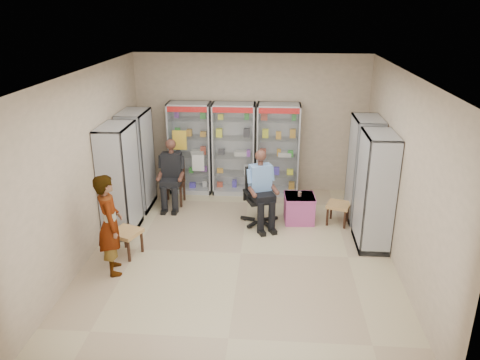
# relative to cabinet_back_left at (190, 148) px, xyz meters

# --- Properties ---
(floor) EXTENTS (6.00, 6.00, 0.00)m
(floor) POSITION_rel_cabinet_back_left_xyz_m (1.30, -2.73, -1.00)
(floor) COLOR tan
(floor) RESTS_ON ground
(room_shell) EXTENTS (5.02, 6.02, 3.01)m
(room_shell) POSITION_rel_cabinet_back_left_xyz_m (1.30, -2.73, 0.97)
(room_shell) COLOR #C2AC90
(room_shell) RESTS_ON ground
(cabinet_back_left) EXTENTS (0.90, 0.50, 2.00)m
(cabinet_back_left) POSITION_rel_cabinet_back_left_xyz_m (0.00, 0.00, 0.00)
(cabinet_back_left) COLOR #BABDC2
(cabinet_back_left) RESTS_ON floor
(cabinet_back_mid) EXTENTS (0.90, 0.50, 2.00)m
(cabinet_back_mid) POSITION_rel_cabinet_back_left_xyz_m (0.95, 0.00, 0.00)
(cabinet_back_mid) COLOR silver
(cabinet_back_mid) RESTS_ON floor
(cabinet_back_right) EXTENTS (0.90, 0.50, 2.00)m
(cabinet_back_right) POSITION_rel_cabinet_back_left_xyz_m (1.90, 0.00, 0.00)
(cabinet_back_right) COLOR #9D9FA4
(cabinet_back_right) RESTS_ON floor
(cabinet_right_far) EXTENTS (0.90, 0.50, 2.00)m
(cabinet_right_far) POSITION_rel_cabinet_back_left_xyz_m (3.53, -1.13, 0.00)
(cabinet_right_far) COLOR silver
(cabinet_right_far) RESTS_ON floor
(cabinet_right_near) EXTENTS (0.90, 0.50, 2.00)m
(cabinet_right_near) POSITION_rel_cabinet_back_left_xyz_m (3.53, -2.23, 0.00)
(cabinet_right_near) COLOR silver
(cabinet_right_near) RESTS_ON floor
(cabinet_left_far) EXTENTS (0.90, 0.50, 2.00)m
(cabinet_left_far) POSITION_rel_cabinet_back_left_xyz_m (-0.93, -0.93, 0.00)
(cabinet_left_far) COLOR #BABCC2
(cabinet_left_far) RESTS_ON floor
(cabinet_left_near) EXTENTS (0.90, 0.50, 2.00)m
(cabinet_left_near) POSITION_rel_cabinet_back_left_xyz_m (-0.93, -2.03, 0.00)
(cabinet_left_near) COLOR #B7BABF
(cabinet_left_near) RESTS_ON floor
(wooden_chair) EXTENTS (0.42, 0.42, 0.94)m
(wooden_chair) POSITION_rel_cabinet_back_left_xyz_m (-0.25, -0.73, -0.53)
(wooden_chair) COLOR #312313
(wooden_chair) RESTS_ON floor
(seated_customer) EXTENTS (0.44, 0.60, 1.34)m
(seated_customer) POSITION_rel_cabinet_back_left_xyz_m (-0.25, -0.78, -0.33)
(seated_customer) COLOR black
(seated_customer) RESTS_ON floor
(office_chair) EXTENTS (0.77, 0.77, 1.08)m
(office_chair) POSITION_rel_cabinet_back_left_xyz_m (1.57, -1.51, -0.46)
(office_chair) COLOR black
(office_chair) RESTS_ON floor
(seated_shopkeeper) EXTENTS (0.65, 0.75, 1.38)m
(seated_shopkeeper) POSITION_rel_cabinet_back_left_xyz_m (1.57, -1.56, -0.31)
(seated_shopkeeper) COLOR #6CA3D5
(seated_shopkeeper) RESTS_ON floor
(pink_trunk) EXTENTS (0.58, 0.56, 0.53)m
(pink_trunk) POSITION_rel_cabinet_back_left_xyz_m (2.33, -1.39, -0.73)
(pink_trunk) COLOR #C14DA0
(pink_trunk) RESTS_ON floor
(tea_glass) EXTENTS (0.07, 0.07, 0.09)m
(tea_glass) POSITION_rel_cabinet_back_left_xyz_m (2.32, -1.41, -0.42)
(tea_glass) COLOR #5F2C08
(tea_glass) RESTS_ON pink_trunk
(woven_stool_a) EXTENTS (0.52, 0.52, 0.41)m
(woven_stool_a) POSITION_rel_cabinet_back_left_xyz_m (3.07, -1.44, -0.79)
(woven_stool_a) COLOR #AF7749
(woven_stool_a) RESTS_ON floor
(woven_stool_b) EXTENTS (0.57, 0.57, 0.44)m
(woven_stool_b) POSITION_rel_cabinet_back_left_xyz_m (-0.60, -2.90, -0.78)
(woven_stool_b) COLOR olive
(woven_stool_b) RESTS_ON floor
(standing_man) EXTENTS (0.59, 0.70, 1.62)m
(standing_man) POSITION_rel_cabinet_back_left_xyz_m (-0.65, -3.42, -0.19)
(standing_man) COLOR gray
(standing_man) RESTS_ON floor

